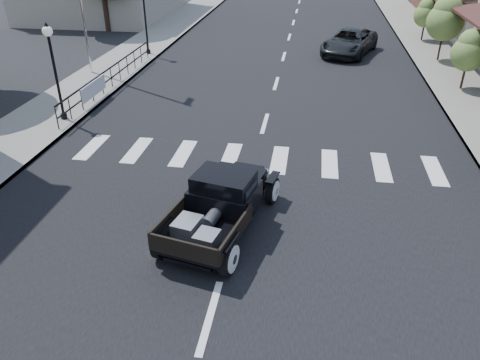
# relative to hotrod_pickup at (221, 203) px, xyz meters

# --- Properties ---
(ground) EXTENTS (120.00, 120.00, 0.00)m
(ground) POSITION_rel_hotrod_pickup_xyz_m (0.34, 0.01, -0.75)
(ground) COLOR black
(ground) RESTS_ON ground
(road) EXTENTS (14.00, 80.00, 0.02)m
(road) POSITION_rel_hotrod_pickup_xyz_m (0.34, 15.01, -0.74)
(road) COLOR black
(road) RESTS_ON ground
(road_markings) EXTENTS (12.00, 60.00, 0.06)m
(road_markings) POSITION_rel_hotrod_pickup_xyz_m (0.34, 10.01, -0.75)
(road_markings) COLOR silver
(road_markings) RESTS_ON ground
(sidewalk_left) EXTENTS (3.00, 80.00, 0.15)m
(sidewalk_left) POSITION_rel_hotrod_pickup_xyz_m (-8.16, 15.01, -0.67)
(sidewalk_left) COLOR gray
(sidewalk_left) RESTS_ON ground
(sidewalk_right) EXTENTS (3.00, 80.00, 0.15)m
(sidewalk_right) POSITION_rel_hotrod_pickup_xyz_m (8.84, 15.01, -0.67)
(sidewalk_right) COLOR gray
(sidewalk_right) RESTS_ON ground
(railing) EXTENTS (0.08, 10.00, 1.00)m
(railing) POSITION_rel_hotrod_pickup_xyz_m (-6.96, 10.01, -0.10)
(railing) COLOR black
(railing) RESTS_ON sidewalk_left
(banner) EXTENTS (0.04, 2.20, 0.60)m
(banner) POSITION_rel_hotrod_pickup_xyz_m (-6.88, 8.01, -0.30)
(banner) COLOR silver
(banner) RESTS_ON sidewalk_left
(lamp_post_b) EXTENTS (0.36, 0.36, 3.55)m
(lamp_post_b) POSITION_rel_hotrod_pickup_xyz_m (-7.26, 6.01, 1.18)
(lamp_post_b) COLOR black
(lamp_post_b) RESTS_ON sidewalk_left
(lamp_post_c) EXTENTS (0.36, 0.36, 3.55)m
(lamp_post_c) POSITION_rel_hotrod_pickup_xyz_m (-7.26, 16.01, 1.18)
(lamp_post_c) COLOR black
(lamp_post_c) RESTS_ON sidewalk_left
(small_tree_c) EXTENTS (1.50, 1.50, 2.50)m
(small_tree_c) POSITION_rel_hotrod_pickup_xyz_m (8.64, 12.15, 0.66)
(small_tree_c) COLOR #5C7736
(small_tree_c) RESTS_ON sidewalk_right
(small_tree_d) EXTENTS (1.91, 1.91, 3.18)m
(small_tree_d) POSITION_rel_hotrod_pickup_xyz_m (8.64, 17.07, 0.99)
(small_tree_d) COLOR #5C7736
(small_tree_d) RESTS_ON sidewalk_right
(small_tree_e) EXTENTS (1.44, 1.44, 2.39)m
(small_tree_e) POSITION_rel_hotrod_pickup_xyz_m (8.64, 21.87, 0.60)
(small_tree_e) COLOR #5C7736
(small_tree_e) RESTS_ON sidewalk_right
(hotrod_pickup) EXTENTS (2.89, 4.64, 1.49)m
(hotrod_pickup) POSITION_rel_hotrod_pickup_xyz_m (0.00, 0.00, 0.00)
(hotrod_pickup) COLOR black
(hotrod_pickup) RESTS_ON ground
(second_car) EXTENTS (3.74, 5.38, 1.36)m
(second_car) POSITION_rel_hotrod_pickup_xyz_m (3.96, 18.16, -0.06)
(second_car) COLOR black
(second_car) RESTS_ON ground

